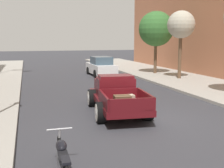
% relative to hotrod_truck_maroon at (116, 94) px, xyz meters
% --- Properties ---
extents(ground_plane, '(140.00, 140.00, 0.00)m').
position_rel_hotrod_truck_maroon_xyz_m(ground_plane, '(0.43, -1.42, -0.75)').
color(ground_plane, '#333338').
extents(hotrod_truck_maroon, '(2.52, 5.06, 1.58)m').
position_rel_hotrod_truck_maroon_xyz_m(hotrod_truck_maroon, '(0.00, 0.00, 0.00)').
color(hotrod_truck_maroon, '#510F14').
rests_on(hotrod_truck_maroon, ground).
extents(motorcycle_parked, '(0.62, 2.12, 0.93)m').
position_rel_hotrod_truck_maroon_xyz_m(motorcycle_parked, '(-2.95, -5.14, -0.31)').
color(motorcycle_parked, black).
rests_on(motorcycle_parked, ground).
extents(car_background_white, '(1.92, 4.32, 1.65)m').
position_rel_hotrod_truck_maroon_xyz_m(car_background_white, '(2.51, 11.96, 0.01)').
color(car_background_white, silver).
rests_on(car_background_white, ground).
extents(street_tree_second, '(2.07, 2.07, 5.09)m').
position_rel_hotrod_truck_maroon_xyz_m(street_tree_second, '(7.58, 7.56, 3.40)').
color(street_tree_second, brown).
rests_on(street_tree_second, sidewalk_right).
extents(street_tree_third, '(3.04, 3.04, 5.39)m').
position_rel_hotrod_truck_maroon_xyz_m(street_tree_third, '(7.26, 11.15, 3.25)').
color(street_tree_third, brown).
rests_on(street_tree_third, sidewalk_right).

